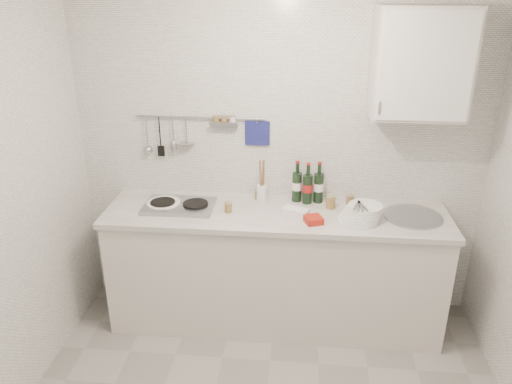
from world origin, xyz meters
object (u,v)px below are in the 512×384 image
at_px(utensil_crock, 262,191).
at_px(wine_bottles, 308,182).
at_px(wall_cabinet, 421,63).
at_px(plate_stack_hob, 163,204).
at_px(plate_stack_sink, 362,213).

bearing_deg(utensil_crock, wine_bottles, 1.27).
relative_size(wall_cabinet, plate_stack_hob, 2.68).
bearing_deg(plate_stack_hob, utensil_crock, 14.49).
xyz_separation_m(wall_cabinet, plate_stack_hob, (-1.72, -0.12, -1.01)).
relative_size(wine_bottles, utensil_crock, 0.95).
height_order(plate_stack_sink, wine_bottles, wine_bottles).
xyz_separation_m(plate_stack_hob, wine_bottles, (1.04, 0.19, 0.14)).
bearing_deg(wall_cabinet, plate_stack_hob, -176.17).
height_order(wall_cabinet, plate_stack_hob, wall_cabinet).
height_order(plate_stack_hob, wine_bottles, wine_bottles).
xyz_separation_m(wall_cabinet, utensil_crock, (-1.02, 0.07, -0.95)).
relative_size(plate_stack_sink, wine_bottles, 0.96).
relative_size(wall_cabinet, plate_stack_sink, 2.36).
bearing_deg(plate_stack_sink, wine_bottles, 142.77).
relative_size(plate_stack_hob, wine_bottles, 0.84).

